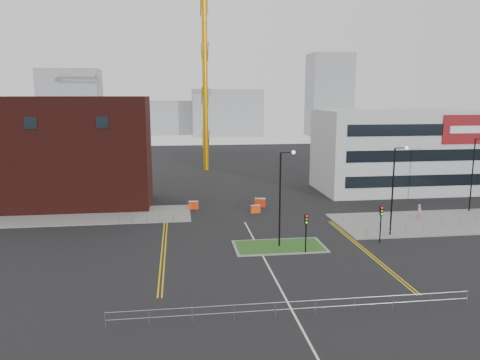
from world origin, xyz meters
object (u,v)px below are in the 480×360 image
object	(u,v)px
tower_crane	(236,28)
streetlamp_island	(282,191)
traffic_light_island	(306,226)
pedestrian	(419,212)

from	to	relation	value
tower_crane	streetlamp_island	size ratio (longest dim) A/B	5.77
tower_crane	traffic_light_island	world-z (taller)	tower_crane
streetlamp_island	pedestrian	size ratio (longest dim) A/B	5.10
streetlamp_island	traffic_light_island	xyz separation A→B (m)	(1.78, -2.02, -2.85)
traffic_light_island	streetlamp_island	bearing A→B (deg)	131.41
traffic_light_island	pedestrian	bearing A→B (deg)	30.58
pedestrian	traffic_light_island	bearing A→B (deg)	179.62
traffic_light_island	pedestrian	world-z (taller)	traffic_light_island
streetlamp_island	traffic_light_island	size ratio (longest dim) A/B	2.52
traffic_light_island	tower_crane	bearing A→B (deg)	90.24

